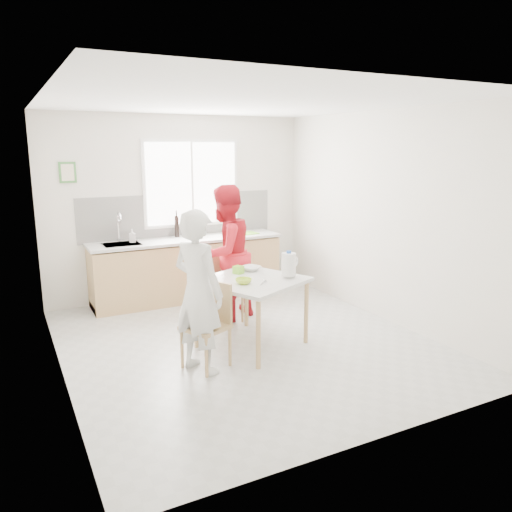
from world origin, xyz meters
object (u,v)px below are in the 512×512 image
Objects in this scene: wine_bottle_a at (177,226)px; wine_bottle_b at (196,227)px; dining_table at (252,286)px; person_red at (225,253)px; bowl_white at (251,268)px; bowl_green at (244,281)px; milk_jug at (289,264)px; chair_far at (219,286)px; person_white at (198,292)px; chair_left at (210,321)px.

wine_bottle_b is (0.25, -0.12, -0.01)m from wine_bottle_a.
dining_table is 0.76× the size of person_red.
wine_bottle_b is (0.13, 2.10, 0.37)m from dining_table.
bowl_white is (0.07, -0.61, -0.07)m from person_red.
bowl_white is 0.73× the size of wine_bottle_b.
bowl_green is 0.59m from milk_jug.
dining_table is 4.49× the size of wine_bottle_b.
dining_table is 0.99m from person_red.
chair_far is at bearing 91.10° from dining_table.
wine_bottle_b is (0.89, 2.45, 0.24)m from person_white.
chair_far is 1.08m from bowl_green.
person_red is at bearing 125.55° from chair_left.
bowl_green is at bearing 84.10° from chair_left.
person_red reaches higher than chair_far.
person_white is at bearing -145.57° from chair_far.
milk_jug is (0.31, -1.09, 0.05)m from person_red.
milk_jug reaches higher than dining_table.
chair_far is 1.35m from wine_bottle_b.
dining_table is 0.23m from bowl_green.
milk_jug is (0.24, -0.47, 0.13)m from bowl_white.
chair_left reaches higher than dining_table.
bowl_white is at bearing 72.21° from person_red.
chair_far is 2.93× the size of wine_bottle_b.
chair_left and chair_far have the same top height.
dining_table is 4.21× the size of wine_bottle_a.
person_white is 7.53× the size of bowl_white.
dining_table is at bearing 90.00° from chair_left.
bowl_green reaches higher than bowl_white.
person_white is 0.64m from bowl_green.
person_red is at bearing -57.80° from person_white.
person_red is (0.12, 0.08, 0.40)m from chair_far.
milk_jug is at bearing 0.44° from bowl_green.
person_red reaches higher than bowl_white.
wine_bottle_a is (0.64, 2.57, 0.25)m from person_white.
bowl_green is 0.82× the size of bowl_white.
bowl_green is at bearing -141.67° from dining_table.
dining_table is 0.41m from bowl_white.
wine_bottle_a is (-0.29, 1.87, 0.27)m from bowl_white.
chair_left is at bearing -155.70° from dining_table.
chair_far is 1.47m from wine_bottle_a.
dining_table is at bearing -90.00° from person_white.
wine_bottle_b is at bearing 86.52° from dining_table.
person_red is 1.13m from milk_jug.
wine_bottle_a reaches higher than bowl_green.
chair_far reaches higher than dining_table.
bowl_white is 0.77× the size of milk_jug.
chair_far is at bearing 109.25° from bowl_white.
person_red is at bearing 76.49° from bowl_green.
chair_left is at bearing -141.44° from bowl_white.
wine_bottle_a is (-0.12, 2.22, 0.38)m from dining_table.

